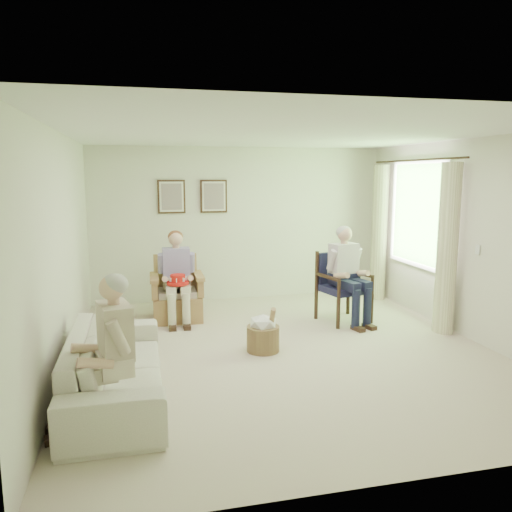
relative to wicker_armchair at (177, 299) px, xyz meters
name	(u,v)px	position (x,y,z in m)	size (l,w,h in m)	color
floor	(284,350)	(1.17, -1.70, -0.30)	(5.50, 5.50, 0.00)	beige
back_wall	(240,224)	(1.17, 1.05, 1.00)	(5.00, 0.04, 2.60)	silver
front_wall	(404,303)	(1.17, -4.45, 1.00)	(5.00, 0.04, 2.60)	silver
left_wall	(62,253)	(-1.33, -1.70, 1.00)	(0.04, 5.50, 2.60)	silver
right_wall	(470,240)	(3.67, -1.70, 1.00)	(0.04, 5.50, 2.60)	silver
ceiling	(286,134)	(1.17, -1.70, 2.30)	(5.00, 5.50, 0.02)	white
window	(418,211)	(3.64, -0.50, 1.28)	(0.13, 2.50, 1.63)	#2D6B23
curtain_left	(447,249)	(3.50, -1.48, 0.85)	(0.34, 0.34, 2.30)	beige
curtain_right	(379,233)	(3.50, 0.48, 0.85)	(0.34, 0.34, 2.30)	beige
framed_print_left	(172,197)	(0.02, 1.01, 1.48)	(0.45, 0.05, 0.55)	#382114
framed_print_right	(214,196)	(0.72, 1.01, 1.48)	(0.45, 0.05, 0.55)	#382114
wicker_armchair	(177,299)	(0.00, 0.00, 0.00)	(0.74, 0.73, 0.94)	tan
wood_armchair	(342,284)	(2.38, -0.60, 0.25)	(0.65, 0.61, 1.00)	black
sofa	(116,365)	(-0.78, -2.58, 0.02)	(0.86, 2.21, 0.65)	beige
person_wicker	(177,271)	(0.00, -0.13, 0.45)	(0.40, 0.62, 1.30)	beige
person_dark	(347,268)	(2.38, -0.76, 0.51)	(0.40, 0.63, 1.38)	#181B35
person_sofa	(110,343)	(-0.78, -3.18, 0.44)	(0.42, 0.62, 1.29)	beige
red_hat	(178,280)	(0.00, -0.34, 0.35)	(0.31, 0.31, 0.14)	red
hatbox	(263,333)	(0.92, -1.66, -0.07)	(0.53, 0.53, 0.59)	#A17B57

